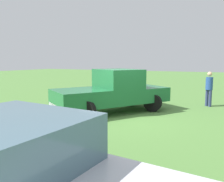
{
  "coord_description": "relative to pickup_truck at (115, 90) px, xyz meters",
  "views": [
    {
      "loc": [
        3.57,
        -7.99,
        2.15
      ],
      "look_at": [
        -0.8,
        0.56,
        0.9
      ],
      "focal_mm": 37.32,
      "sensor_mm": 36.0,
      "label": 1
    }
  ],
  "objects": [
    {
      "name": "pickup_truck",
      "position": [
        0.0,
        0.0,
        0.0
      ],
      "size": [
        4.15,
        5.07,
        1.8
      ],
      "rotation": [
        0.0,
        0.0,
        4.15
      ],
      "color": "black",
      "rests_on": "ground_plane"
    },
    {
      "name": "ground_plane",
      "position": [
        0.74,
        -0.67,
        -0.93
      ],
      "size": [
        80.0,
        80.0,
        0.0
      ],
      "primitive_type": "plane",
      "color": "#54843D"
    },
    {
      "name": "person_bystander",
      "position": [
        3.43,
        3.12,
        -0.0
      ],
      "size": [
        0.45,
        0.45,
        1.64
      ],
      "rotation": [
        0.0,
        0.0,
        0.88
      ],
      "color": "navy",
      "rests_on": "ground_plane"
    }
  ]
}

